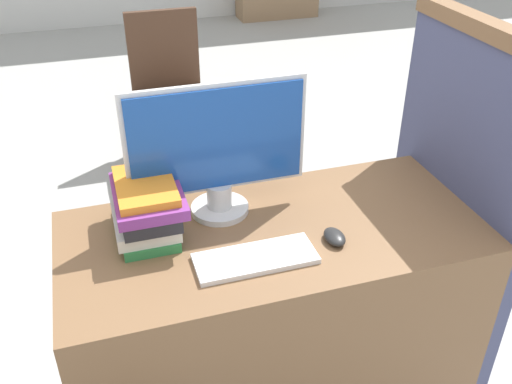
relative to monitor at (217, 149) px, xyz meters
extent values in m
cube|color=brown|center=(0.13, -0.15, -0.61)|extent=(1.29, 0.60, 0.77)
cube|color=#474C70|center=(0.80, -0.11, -0.35)|extent=(0.05, 0.70, 1.29)
cube|color=brown|center=(0.80, -0.11, 0.32)|extent=(0.07, 0.70, 0.05)
cylinder|color=silver|center=(0.00, 0.00, -0.21)|extent=(0.18, 0.18, 0.02)
cylinder|color=silver|center=(0.00, 0.00, -0.17)|extent=(0.08, 0.08, 0.08)
cube|color=silver|center=(0.00, 0.00, 0.03)|extent=(0.55, 0.01, 0.35)
cube|color=#19479E|center=(0.00, 0.00, 0.03)|extent=(0.53, 0.02, 0.32)
cube|color=white|center=(0.03, -0.28, -0.22)|extent=(0.35, 0.13, 0.02)
ellipsoid|color=#262626|center=(0.28, -0.26, -0.21)|extent=(0.06, 0.09, 0.03)
cube|color=#2D7F42|center=(-0.24, -0.04, -0.21)|extent=(0.16, 0.27, 0.03)
cube|color=silver|center=(-0.24, -0.05, -0.17)|extent=(0.18, 0.24, 0.04)
cube|color=#232328|center=(-0.23, -0.05, -0.13)|extent=(0.16, 0.27, 0.04)
cube|color=#7A3384|center=(-0.22, -0.05, -0.10)|extent=(0.20, 0.28, 0.03)
cube|color=orange|center=(-0.23, -0.04, -0.07)|extent=(0.17, 0.25, 0.02)
cylinder|color=#4C3323|center=(-0.05, 1.62, -0.81)|extent=(0.04, 0.04, 0.37)
cylinder|color=#4C3323|center=(0.33, 1.62, -0.81)|extent=(0.04, 0.04, 0.37)
cylinder|color=#4C3323|center=(-0.05, 2.00, -0.81)|extent=(0.04, 0.04, 0.37)
cylinder|color=#4C3323|center=(0.33, 2.00, -0.81)|extent=(0.04, 0.04, 0.37)
cube|color=#4C3323|center=(0.14, 1.81, -0.60)|extent=(0.44, 0.44, 0.05)
cube|color=#4C3323|center=(0.14, 2.01, -0.33)|extent=(0.44, 0.04, 0.49)
camera|label=1|loc=(-0.34, -1.49, 0.79)|focal=40.00mm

